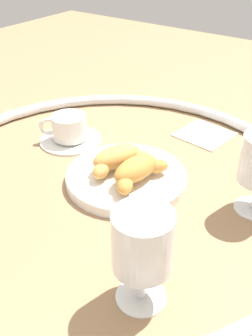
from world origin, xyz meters
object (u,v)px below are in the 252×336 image
object	(u,v)px
croissant_large	(118,158)
juice_glass_left	(142,246)
folded_napkin	(205,134)
pastry_plate	(126,176)
croissant_small	(137,170)
coffee_cup_near	(69,130)

from	to	relation	value
croissant_large	juice_glass_left	xyz separation A→B (m)	(0.21, 0.20, 0.05)
folded_napkin	croissant_large	bearing A→B (deg)	-13.79
pastry_plate	folded_napkin	size ratio (longest dim) A/B	2.06
pastry_plate	juice_glass_left	xyz separation A→B (m)	(0.21, 0.17, 0.08)
croissant_small	juice_glass_left	bearing A→B (deg)	35.68
pastry_plate	coffee_cup_near	xyz separation A→B (m)	(-0.06, -0.19, 0.02)
croissant_small	juice_glass_left	xyz separation A→B (m)	(0.20, 0.14, 0.05)
pastry_plate	croissant_small	xyz separation A→B (m)	(0.01, 0.03, 0.03)
pastry_plate	croissant_large	distance (m)	0.04
coffee_cup_near	juice_glass_left	xyz separation A→B (m)	(0.26, 0.37, 0.07)
croissant_large	coffee_cup_near	distance (m)	0.18
pastry_plate	coffee_cup_near	distance (m)	0.20
croissant_large	croissant_small	world-z (taller)	same
croissant_large	croissant_small	xyz separation A→B (m)	(0.01, 0.05, 0.00)
pastry_plate	folded_napkin	bearing A→B (deg)	171.63
croissant_large	coffee_cup_near	size ratio (longest dim) A/B	0.95
coffee_cup_near	juice_glass_left	size ratio (longest dim) A/B	0.97
juice_glass_left	folded_napkin	distance (m)	0.49
pastry_plate	folded_napkin	world-z (taller)	pastry_plate
pastry_plate	coffee_cup_near	size ratio (longest dim) A/B	1.67
pastry_plate	croissant_small	distance (m)	0.04
croissant_large	juice_glass_left	bearing A→B (deg)	42.77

